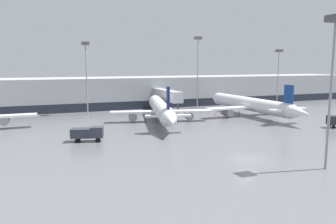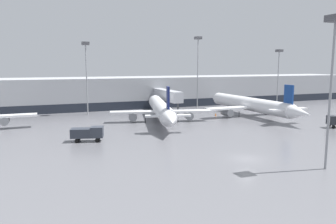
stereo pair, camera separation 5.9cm
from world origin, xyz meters
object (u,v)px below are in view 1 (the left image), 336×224
parked_jet_2 (161,109)px  apron_light_mast_3 (198,53)px  service_truck_0 (88,133)px  traffic_cone_1 (216,114)px  parked_jet_1 (251,105)px  apron_light_mast_0 (86,58)px  apron_light_mast_1 (334,49)px  apron_light_mast_2 (279,61)px

parked_jet_2 → apron_light_mast_3: 30.10m
parked_jet_2 → service_truck_0: parked_jet_2 is taller
traffic_cone_1 → parked_jet_1: bearing=-20.8°
apron_light_mast_0 → apron_light_mast_3: bearing=4.0°
apron_light_mast_1 → apron_light_mast_3: apron_light_mast_3 is taller
parked_jet_1 → apron_light_mast_2: bearing=-54.1°
traffic_cone_1 → apron_light_mast_0: 35.97m
parked_jet_2 → apron_light_mast_1: (7.23, -39.47, 11.75)m
parked_jet_1 → traffic_cone_1: bearing=68.1°
apron_light_mast_0 → apron_light_mast_3: size_ratio=0.88×
parked_jet_1 → apron_light_mast_3: 24.21m
traffic_cone_1 → apron_light_mast_3: size_ratio=0.03×
traffic_cone_1 → apron_light_mast_3: bearing=79.9°
parked_jet_1 → apron_light_mast_3: apron_light_mast_3 is taller
apron_light_mast_3 → apron_light_mast_0: bearing=-176.0°
parked_jet_2 → apron_light_mast_0: bearing=53.5°
parked_jet_1 → traffic_cone_1: size_ratio=59.29×
service_truck_0 → apron_light_mast_1: bearing=-29.1°
parked_jet_1 → traffic_cone_1: (-8.30, 3.15, -2.52)m
service_truck_0 → apron_light_mast_1: apron_light_mast_1 is taller
parked_jet_2 → apron_light_mast_2: (46.14, 16.49, 11.08)m
parked_jet_2 → service_truck_0: 22.81m
traffic_cone_1 → apron_light_mast_3: (2.90, 16.27, 15.94)m
apron_light_mast_1 → apron_light_mast_3: size_ratio=0.89×
parked_jet_2 → apron_light_mast_0: (-14.02, 17.02, 11.72)m
parked_jet_1 → apron_light_mast_2: apron_light_mast_2 is taller
service_truck_0 → apron_light_mast_0: apron_light_mast_0 is taller
apron_light_mast_2 → apron_light_mast_3: size_ratio=0.84×
service_truck_0 → apron_light_mast_1: (25.44, -25.80, 13.15)m
parked_jet_1 → parked_jet_2: bearing=88.6°
traffic_cone_1 → apron_light_mast_0: size_ratio=0.04×
apron_light_mast_0 → apron_light_mast_1: bearing=-69.4°
apron_light_mast_2 → apron_light_mast_3: apron_light_mast_3 is taller
parked_jet_1 → parked_jet_2: (-24.20, 0.08, 0.04)m
apron_light_mast_0 → apron_light_mast_2: size_ratio=1.05×
apron_light_mast_2 → service_truck_0: bearing=-154.9°
service_truck_0 → traffic_cone_1: (34.11, 16.73, -1.16)m
parked_jet_1 → apron_light_mast_0: 43.49m
apron_light_mast_3 → apron_light_mast_2: bearing=-5.9°
service_truck_0 → parked_jet_1: bearing=34.1°
parked_jet_2 → traffic_cone_1: 16.39m
parked_jet_1 → service_truck_0: (-42.40, -13.59, -1.35)m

